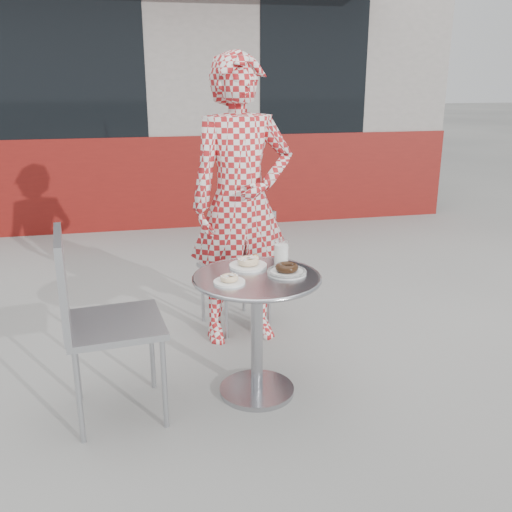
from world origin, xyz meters
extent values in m
plane|color=gray|center=(0.00, 0.00, 0.00)|extent=(60.00, 60.00, 0.00)
cube|color=gray|center=(0.00, 5.60, 1.50)|extent=(6.00, 4.00, 3.00)
cube|color=maroon|center=(0.00, 3.68, 0.50)|extent=(6.02, 0.20, 1.00)
cube|color=black|center=(-1.20, 3.61, 1.70)|extent=(1.60, 0.04, 1.40)
cube|color=black|center=(1.40, 3.61, 1.70)|extent=(1.20, 0.04, 1.40)
cylinder|color=#B2B2B7|center=(-0.02, 0.03, 0.01)|extent=(0.40, 0.40, 0.03)
cylinder|color=#B2B2B7|center=(-0.02, 0.03, 0.33)|extent=(0.06, 0.06, 0.63)
cylinder|color=#B2B2B7|center=(-0.02, 0.03, 0.65)|extent=(0.63, 0.63, 0.02)
torus|color=#B2B2B7|center=(-0.02, 0.03, 0.65)|extent=(0.65, 0.65, 0.02)
cube|color=#A2A4AA|center=(0.03, 0.92, 0.41)|extent=(0.49, 0.49, 0.03)
cube|color=#A2A4AA|center=(0.09, 0.74, 0.61)|extent=(0.37, 0.15, 0.38)
cube|color=#A2A4AA|center=(-0.73, -0.01, 0.48)|extent=(0.50, 0.50, 0.03)
cube|color=#A2A4AA|center=(-0.94, -0.04, 0.72)|extent=(0.08, 0.45, 0.45)
imported|color=#A6191C|center=(0.04, 0.74, 0.88)|extent=(0.68, 0.47, 1.76)
cylinder|color=white|center=(-0.03, 0.18, 0.67)|extent=(0.20, 0.20, 0.01)
torus|color=tan|center=(-0.03, 0.18, 0.69)|extent=(0.11, 0.11, 0.04)
sphere|color=#B77A3F|center=(0.01, 0.22, 0.69)|extent=(0.04, 0.04, 0.04)
cylinder|color=white|center=(-0.17, -0.04, 0.66)|extent=(0.15, 0.15, 0.01)
torus|color=tan|center=(-0.17, -0.04, 0.68)|extent=(0.09, 0.09, 0.03)
cylinder|color=white|center=(0.14, 0.03, 0.67)|extent=(0.20, 0.20, 0.01)
torus|color=black|center=(0.14, 0.03, 0.69)|extent=(0.12, 0.12, 0.04)
torus|color=black|center=(0.14, 0.03, 0.67)|extent=(0.20, 0.20, 0.02)
cylinder|color=white|center=(0.15, 0.20, 0.71)|extent=(0.07, 0.07, 0.11)
cylinder|color=white|center=(0.15, 0.20, 0.72)|extent=(0.08, 0.08, 0.13)
camera|label=1|loc=(-0.60, -2.60, 1.62)|focal=40.00mm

